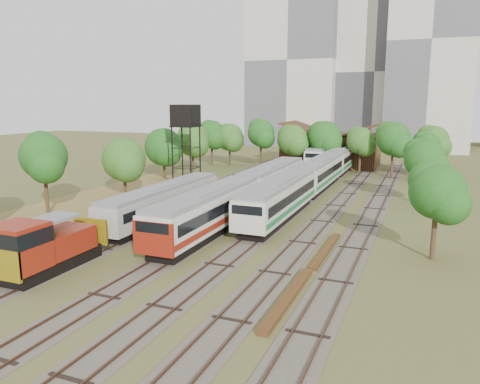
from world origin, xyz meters
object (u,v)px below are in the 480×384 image
at_px(water_tower, 186,118).
at_px(shunter_locomotive, 40,247).
at_px(railcar_red_set, 245,193).
at_px(railcar_green_set, 319,173).

bearing_deg(water_tower, shunter_locomotive, -78.46).
height_order(railcar_red_set, water_tower, water_tower).
height_order(railcar_green_set, shunter_locomotive, shunter_locomotive).
xyz_separation_m(railcar_red_set, water_tower, (-12.51, 10.84, 7.03)).
distance_m(railcar_red_set, water_tower, 17.98).
height_order(railcar_red_set, shunter_locomotive, railcar_red_set).
xyz_separation_m(railcar_red_set, shunter_locomotive, (-6.00, -21.08, -0.17)).
relative_size(shunter_locomotive, water_tower, 0.75).
bearing_deg(railcar_red_set, shunter_locomotive, -105.89).
height_order(shunter_locomotive, water_tower, water_tower).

